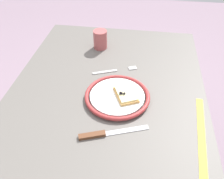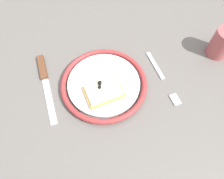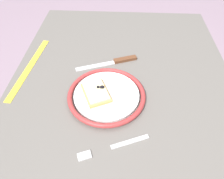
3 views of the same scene
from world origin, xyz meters
name	(u,v)px [view 1 (image 1 of 3)]	position (x,y,z in m)	size (l,w,h in m)	color
dining_table	(105,114)	(0.00, 0.00, 0.62)	(1.18, 0.79, 0.71)	#5B5651
plate	(117,96)	(-0.01, 0.05, 0.72)	(0.25, 0.25, 0.02)	white
pizza_slice_near	(126,94)	(-0.01, 0.08, 0.73)	(0.13, 0.11, 0.03)	tan
knife	(102,134)	(0.17, 0.02, 0.71)	(0.10, 0.23, 0.01)	silver
fork	(115,70)	(-0.19, 0.02, 0.71)	(0.09, 0.19, 0.00)	#B9B9B9
cup	(100,39)	(-0.37, -0.08, 0.75)	(0.07, 0.07, 0.09)	#A54C4C
measuring_tape	(201,134)	(0.12, 0.35, 0.71)	(0.35, 0.02, 0.00)	yellow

